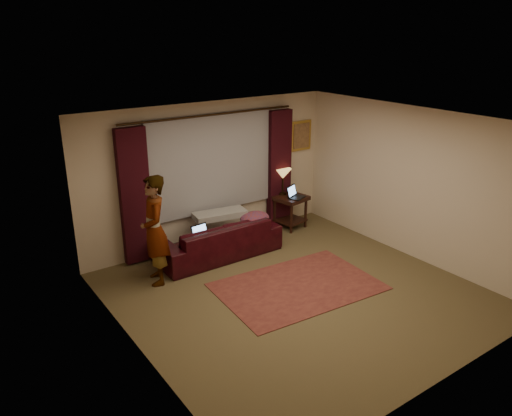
# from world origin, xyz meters

# --- Properties ---
(floor) EXTENTS (5.00, 5.00, 0.01)m
(floor) POSITION_xyz_m (0.00, 0.00, -0.01)
(floor) COLOR brown
(floor) RESTS_ON ground
(ceiling) EXTENTS (5.00, 5.00, 0.02)m
(ceiling) POSITION_xyz_m (0.00, 0.00, 2.60)
(ceiling) COLOR silver
(ceiling) RESTS_ON ground
(wall_back) EXTENTS (5.00, 0.02, 2.60)m
(wall_back) POSITION_xyz_m (0.00, 2.50, 1.30)
(wall_back) COLOR beige
(wall_back) RESTS_ON ground
(wall_front) EXTENTS (5.00, 0.02, 2.60)m
(wall_front) POSITION_xyz_m (0.00, -2.50, 1.30)
(wall_front) COLOR beige
(wall_front) RESTS_ON ground
(wall_left) EXTENTS (0.02, 5.00, 2.60)m
(wall_left) POSITION_xyz_m (-2.50, 0.00, 1.30)
(wall_left) COLOR beige
(wall_left) RESTS_ON ground
(wall_right) EXTENTS (0.02, 5.00, 2.60)m
(wall_right) POSITION_xyz_m (2.50, 0.00, 1.30)
(wall_right) COLOR beige
(wall_right) RESTS_ON ground
(sheer_curtain) EXTENTS (2.50, 0.05, 1.80)m
(sheer_curtain) POSITION_xyz_m (0.00, 2.44, 1.50)
(sheer_curtain) COLOR #97979F
(sheer_curtain) RESTS_ON wall_back
(drape_left) EXTENTS (0.50, 0.14, 2.30)m
(drape_left) POSITION_xyz_m (-1.50, 2.39, 1.18)
(drape_left) COLOR black
(drape_left) RESTS_ON floor
(drape_right) EXTENTS (0.50, 0.14, 2.30)m
(drape_right) POSITION_xyz_m (1.50, 2.39, 1.18)
(drape_right) COLOR black
(drape_right) RESTS_ON floor
(curtain_rod) EXTENTS (0.04, 0.04, 3.40)m
(curtain_rod) POSITION_xyz_m (0.00, 2.39, 2.38)
(curtain_rod) COLOR black
(curtain_rod) RESTS_ON wall_back
(picture_frame) EXTENTS (0.50, 0.04, 0.60)m
(picture_frame) POSITION_xyz_m (2.10, 2.47, 1.75)
(picture_frame) COLOR gold
(picture_frame) RESTS_ON wall_back
(sofa) EXTENTS (2.20, 0.95, 0.88)m
(sofa) POSITION_xyz_m (-0.27, 1.81, 0.44)
(sofa) COLOR black
(sofa) RESTS_ON floor
(throw_blanket) EXTENTS (0.99, 0.52, 0.11)m
(throw_blanket) POSITION_xyz_m (-0.08, 2.06, 0.90)
(throw_blanket) COLOR gray
(throw_blanket) RESTS_ON sofa
(clothing_pile) EXTENTS (0.58, 0.46, 0.24)m
(clothing_pile) POSITION_xyz_m (0.44, 1.73, 0.56)
(clothing_pile) COLOR brown
(clothing_pile) RESTS_ON sofa
(laptop_sofa) EXTENTS (0.34, 0.37, 0.23)m
(laptop_sofa) POSITION_xyz_m (-0.63, 1.71, 0.56)
(laptop_sofa) COLOR black
(laptop_sofa) RESTS_ON sofa
(area_rug) EXTENTS (2.56, 1.81, 0.01)m
(area_rug) POSITION_xyz_m (0.15, 0.14, 0.01)
(area_rug) COLOR brown
(area_rug) RESTS_ON floor
(end_table) EXTENTS (0.67, 0.67, 0.66)m
(end_table) POSITION_xyz_m (1.59, 2.13, 0.33)
(end_table) COLOR black
(end_table) RESTS_ON floor
(tiffany_lamp) EXTENTS (0.37, 0.37, 0.53)m
(tiffany_lamp) POSITION_xyz_m (1.53, 2.31, 0.92)
(tiffany_lamp) COLOR olive
(tiffany_lamp) RESTS_ON end_table
(laptop_table) EXTENTS (0.44, 0.46, 0.24)m
(laptop_table) POSITION_xyz_m (1.63, 1.97, 0.78)
(laptop_table) COLOR black
(laptop_table) RESTS_ON end_table
(person) EXTENTS (0.63, 0.63, 1.74)m
(person) POSITION_xyz_m (-1.55, 1.56, 0.87)
(person) COLOR gray
(person) RESTS_ON floor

